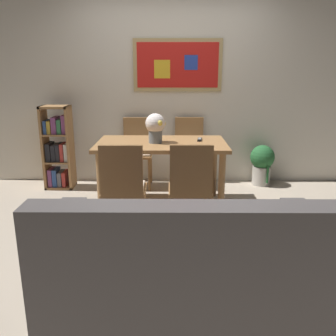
{
  "coord_description": "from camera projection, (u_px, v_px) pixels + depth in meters",
  "views": [
    {
      "loc": [
        -0.04,
        -3.39,
        1.55
      ],
      "look_at": [
        -0.06,
        -0.16,
        0.65
      ],
      "focal_mm": 38.55,
      "sensor_mm": 36.0,
      "label": 1
    }
  ],
  "objects": [
    {
      "name": "leather_couch",
      "position": [
        185.0,
        267.0,
        2.32
      ],
      "size": [
        1.8,
        0.84,
        0.84
      ],
      "color": "#514C4C",
      "rests_on": "ground_plane"
    },
    {
      "name": "bookshelf",
      "position": [
        58.0,
        149.0,
        4.71
      ],
      "size": [
        0.36,
        0.28,
        1.09
      ],
      "color": "#9E7042",
      "rests_on": "ground_plane"
    },
    {
      "name": "ground_plane",
      "position": [
        174.0,
        225.0,
        3.68
      ],
      "size": [
        12.0,
        12.0,
        0.0
      ],
      "primitive_type": "plane",
      "color": "tan"
    },
    {
      "name": "wall_back_with_painting",
      "position": [
        174.0,
        87.0,
        4.85
      ],
      "size": [
        5.2,
        0.14,
        2.6
      ],
      "color": "silver",
      "rests_on": "ground_plane"
    },
    {
      "name": "dining_chair_far_left",
      "position": [
        137.0,
        146.0,
        4.81
      ],
      "size": [
        0.4,
        0.41,
        0.91
      ],
      "color": "#9E7042",
      "rests_on": "ground_plane"
    },
    {
      "name": "dining_chair_far_right",
      "position": [
        189.0,
        146.0,
        4.83
      ],
      "size": [
        0.4,
        0.41,
        0.91
      ],
      "color": "#9E7042",
      "rests_on": "ground_plane"
    },
    {
      "name": "flower_vase",
      "position": [
        155.0,
        126.0,
        3.93
      ],
      "size": [
        0.22,
        0.22,
        0.32
      ],
      "color": "slate",
      "rests_on": "dining_table"
    },
    {
      "name": "potted_ivy",
      "position": [
        262.0,
        163.0,
        4.88
      ],
      "size": [
        0.32,
        0.32,
        0.55
      ],
      "color": "#B2ADA3",
      "rests_on": "ground_plane"
    },
    {
      "name": "tv_remote",
      "position": [
        200.0,
        139.0,
        4.1
      ],
      "size": [
        0.07,
        0.16,
        0.02
      ],
      "color": "black",
      "rests_on": "dining_table"
    },
    {
      "name": "dining_table",
      "position": [
        161.0,
        151.0,
        4.03
      ],
      "size": [
        1.44,
        0.84,
        0.75
      ],
      "color": "#9E7042",
      "rests_on": "ground_plane"
    },
    {
      "name": "dining_chair_near_right",
      "position": [
        190.0,
        182.0,
        3.3
      ],
      "size": [
        0.4,
        0.41,
        0.91
      ],
      "color": "#9E7042",
      "rests_on": "ground_plane"
    },
    {
      "name": "dining_chair_near_left",
      "position": [
        123.0,
        183.0,
        3.29
      ],
      "size": [
        0.4,
        0.41,
        0.91
      ],
      "color": "#9E7042",
      "rests_on": "ground_plane"
    }
  ]
}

